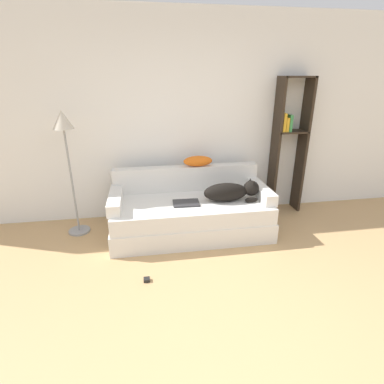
{
  "coord_description": "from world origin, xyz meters",
  "views": [
    {
      "loc": [
        -0.63,
        -1.44,
        1.92
      ],
      "look_at": [
        -0.09,
        1.85,
        0.6
      ],
      "focal_mm": 28.0,
      "sensor_mm": 36.0,
      "label": 1
    }
  ],
  "objects_px": {
    "dog": "(231,191)",
    "throw_pillow": "(198,161)",
    "couch": "(191,217)",
    "floor_lamp": "(65,139)",
    "bookshelf": "(289,140)",
    "laptop": "(186,203)",
    "power_adapter": "(147,280)"
  },
  "relations": [
    {
      "from": "throw_pillow",
      "to": "floor_lamp",
      "type": "distance_m",
      "value": 1.64
    },
    {
      "from": "laptop",
      "to": "couch",
      "type": "bearing_deg",
      "value": 54.42
    },
    {
      "from": "dog",
      "to": "power_adapter",
      "type": "height_order",
      "value": "dog"
    },
    {
      "from": "dog",
      "to": "floor_lamp",
      "type": "xyz_separation_m",
      "value": [
        -1.93,
        0.34,
        0.65
      ]
    },
    {
      "from": "couch",
      "to": "floor_lamp",
      "type": "distance_m",
      "value": 1.77
    },
    {
      "from": "laptop",
      "to": "bookshelf",
      "type": "bearing_deg",
      "value": 23.19
    },
    {
      "from": "throw_pillow",
      "to": "power_adapter",
      "type": "distance_m",
      "value": 1.7
    },
    {
      "from": "dog",
      "to": "bookshelf",
      "type": "bearing_deg",
      "value": 30.65
    },
    {
      "from": "throw_pillow",
      "to": "bookshelf",
      "type": "bearing_deg",
      "value": 5.42
    },
    {
      "from": "dog",
      "to": "floor_lamp",
      "type": "relative_size",
      "value": 0.45
    },
    {
      "from": "dog",
      "to": "floor_lamp",
      "type": "height_order",
      "value": "floor_lamp"
    },
    {
      "from": "couch",
      "to": "floor_lamp",
      "type": "height_order",
      "value": "floor_lamp"
    },
    {
      "from": "couch",
      "to": "laptop",
      "type": "bearing_deg",
      "value": -127.87
    },
    {
      "from": "laptop",
      "to": "throw_pillow",
      "type": "relative_size",
      "value": 0.85
    },
    {
      "from": "couch",
      "to": "bookshelf",
      "type": "relative_size",
      "value": 1.04
    },
    {
      "from": "laptop",
      "to": "throw_pillow",
      "type": "distance_m",
      "value": 0.65
    },
    {
      "from": "bookshelf",
      "to": "power_adapter",
      "type": "xyz_separation_m",
      "value": [
        -2.07,
        -1.41,
        -1.04
      ]
    },
    {
      "from": "dog",
      "to": "throw_pillow",
      "type": "distance_m",
      "value": 0.63
    },
    {
      "from": "bookshelf",
      "to": "floor_lamp",
      "type": "relative_size",
      "value": 1.23
    },
    {
      "from": "power_adapter",
      "to": "bookshelf",
      "type": "bearing_deg",
      "value": 34.22
    },
    {
      "from": "laptop",
      "to": "throw_pillow",
      "type": "bearing_deg",
      "value": 66.31
    },
    {
      "from": "throw_pillow",
      "to": "bookshelf",
      "type": "distance_m",
      "value": 1.34
    },
    {
      "from": "laptop",
      "to": "power_adapter",
      "type": "distance_m",
      "value": 1.06
    },
    {
      "from": "couch",
      "to": "throw_pillow",
      "type": "height_order",
      "value": "throw_pillow"
    },
    {
      "from": "couch",
      "to": "floor_lamp",
      "type": "bearing_deg",
      "value": 169.85
    },
    {
      "from": "throw_pillow",
      "to": "floor_lamp",
      "type": "bearing_deg",
      "value": -175.76
    },
    {
      "from": "laptop",
      "to": "floor_lamp",
      "type": "relative_size",
      "value": 0.21
    },
    {
      "from": "dog",
      "to": "laptop",
      "type": "height_order",
      "value": "dog"
    },
    {
      "from": "dog",
      "to": "floor_lamp",
      "type": "distance_m",
      "value": 2.07
    },
    {
      "from": "laptop",
      "to": "power_adapter",
      "type": "bearing_deg",
      "value": -120.16
    },
    {
      "from": "throw_pillow",
      "to": "couch",
      "type": "bearing_deg",
      "value": -112.59
    },
    {
      "from": "dog",
      "to": "couch",
      "type": "bearing_deg",
      "value": 170.64
    }
  ]
}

